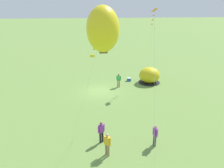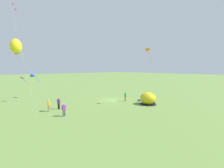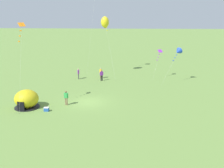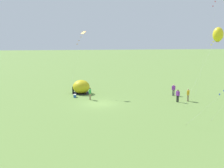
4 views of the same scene
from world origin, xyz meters
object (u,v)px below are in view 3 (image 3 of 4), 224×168
(person_center_field, at_px, (101,73))
(kite_blue, at_px, (178,52))
(popup_tent, at_px, (27,99))
(person_far_back, at_px, (66,97))
(person_strolling, at_px, (102,75))
(person_with_toddler, at_px, (78,73))
(kite_orange, at_px, (21,30))
(kite_yellow, at_px, (105,22))
(cooler_box, at_px, (46,109))
(kite_purple, at_px, (160,53))

(person_center_field, distance_m, kite_blue, 12.69)
(kite_blue, bearing_deg, popup_tent, -145.54)
(popup_tent, relative_size, person_far_back, 1.63)
(popup_tent, distance_m, kite_blue, 23.35)
(person_strolling, height_order, person_center_field, same)
(person_far_back, distance_m, kite_blue, 19.31)
(person_with_toddler, bearing_deg, kite_orange, -104.27)
(popup_tent, distance_m, person_center_field, 15.87)
(kite_yellow, bearing_deg, person_center_field, -97.20)
(cooler_box, height_order, person_with_toddler, person_with_toddler)
(kite_yellow, height_order, kite_orange, kite_yellow)
(person_center_field, distance_m, person_with_toddler, 3.64)
(person_far_back, relative_size, person_with_toddler, 1.00)
(person_with_toddler, relative_size, kite_blue, 0.32)
(kite_purple, distance_m, kite_orange, 22.84)
(cooler_box, bearing_deg, popup_tent, 159.05)
(popup_tent, relative_size, person_strolling, 1.63)
(person_with_toddler, bearing_deg, person_far_back, -85.81)
(person_strolling, xyz_separation_m, kite_purple, (9.25, 2.68, 3.15))
(person_strolling, distance_m, kite_blue, 12.35)
(person_center_field, bearing_deg, person_far_back, -101.44)
(person_with_toddler, relative_size, kite_orange, 0.18)
(popup_tent, xyz_separation_m, kite_blue, (19.01, 13.05, 3.69))
(person_center_field, bearing_deg, kite_blue, -5.77)
(person_with_toddler, xyz_separation_m, kite_blue, (15.64, -0.51, 3.72))
(person_center_field, height_order, kite_purple, kite_purple)
(person_far_back, bearing_deg, person_strolling, 75.64)
(cooler_box, relative_size, kite_yellow, 0.06)
(person_far_back, distance_m, person_center_field, 13.40)
(popup_tent, relative_size, kite_blue, 0.53)
(kite_purple, bearing_deg, popup_tent, -137.01)
(kite_orange, bearing_deg, cooler_box, -25.67)
(cooler_box, height_order, kite_yellow, kite_yellow)
(person_center_field, relative_size, person_with_toddler, 1.00)
(person_far_back, distance_m, person_with_toddler, 12.46)
(cooler_box, xyz_separation_m, kite_yellow, (4.83, 18.71, 8.69))
(kite_yellow, bearing_deg, cooler_box, -104.47)
(person_with_toddler, bearing_deg, popup_tent, -103.96)
(kite_yellow, relative_size, kite_orange, 1.04)
(cooler_box, distance_m, person_strolling, 14.46)
(person_strolling, height_order, kite_yellow, kite_yellow)
(person_center_field, relative_size, kite_yellow, 0.17)
(person_strolling, bearing_deg, cooler_box, -108.95)
(kite_orange, bearing_deg, popup_tent, -87.24)
(person_with_toddler, bearing_deg, kite_purple, 7.84)
(kite_yellow, bearing_deg, person_with_toddler, -133.80)
(popup_tent, relative_size, kite_purple, 0.60)
(cooler_box, bearing_deg, kite_purple, 49.54)
(person_center_field, xyz_separation_m, kite_blue, (12.07, -1.22, 3.72))
(person_far_back, bearing_deg, kite_purple, 49.38)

